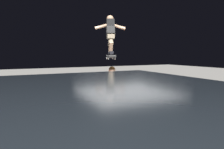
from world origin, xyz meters
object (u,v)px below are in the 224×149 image
object	(u,v)px
person_sitting_on_ledge	(108,87)
skateboard	(111,57)
skater_airborne	(110,33)
kicker_ramp	(71,101)
picnic_table_back	(121,83)
ledge_box_main	(124,105)
trash_bin	(161,137)

from	to	relation	value
person_sitting_on_ledge	skateboard	distance (m)	0.88
skater_airborne	kicker_ramp	distance (m)	2.82
skateboard	picnic_table_back	size ratio (longest dim) A/B	0.49
person_sitting_on_ledge	picnic_table_back	size ratio (longest dim) A/B	0.65
ledge_box_main	skater_airborne	xyz separation A→B (m)	(0.43, 0.21, 2.06)
skateboard	person_sitting_on_ledge	bearing A→B (deg)	120.36
ledge_box_main	picnic_table_back	xyz separation A→B (m)	(2.40, -1.23, 0.24)
person_sitting_on_ledge	kicker_ramp	world-z (taller)	person_sitting_on_ledge
ledge_box_main	person_sitting_on_ledge	world-z (taller)	person_sitting_on_ledge
ledge_box_main	kicker_ramp	xyz separation A→B (m)	(1.91, 1.04, -0.19)
person_sitting_on_ledge	picnic_table_back	xyz separation A→B (m)	(2.08, -1.56, -0.26)
skater_airborne	trash_bin	world-z (taller)	skater_airborne
ledge_box_main	skateboard	distance (m)	1.44
person_sitting_on_ledge	ledge_box_main	bearing A→B (deg)	-133.69
ledge_box_main	person_sitting_on_ledge	xyz separation A→B (m)	(0.32, 0.33, 0.50)
person_sitting_on_ledge	trash_bin	distance (m)	2.79
person_sitting_on_ledge	trash_bin	bearing A→B (deg)	171.75
skater_airborne	trash_bin	bearing A→B (deg)	169.68
kicker_ramp	trash_bin	xyz separation A→B (m)	(-4.34, -0.30, 0.39)
skateboard	skater_airborne	bearing A→B (deg)	-20.16
skateboard	skater_airborne	xyz separation A→B (m)	(0.05, -0.02, 0.69)
skateboard	kicker_ramp	distance (m)	2.34
ledge_box_main	person_sitting_on_ledge	distance (m)	0.68
skateboard	picnic_table_back	distance (m)	2.74
skateboard	skater_airborne	distance (m)	0.69
ledge_box_main	kicker_ramp	bearing A→B (deg)	28.41
ledge_box_main	person_sitting_on_ledge	size ratio (longest dim) A/B	1.21
trash_bin	person_sitting_on_ledge	bearing A→B (deg)	-8.25
trash_bin	kicker_ramp	bearing A→B (deg)	4.00
ledge_box_main	trash_bin	world-z (taller)	trash_bin
skateboard	kicker_ramp	size ratio (longest dim) A/B	0.93
ledge_box_main	kicker_ramp	distance (m)	2.19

